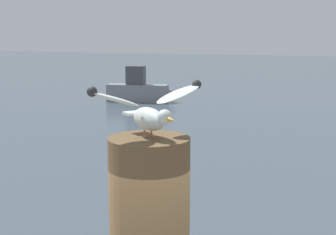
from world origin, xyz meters
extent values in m
cylinder|color=#C66C60|center=(0.50, -0.56, 2.65)|extent=(0.01, 0.01, 0.04)
cylinder|color=#C66C60|center=(0.52, -0.53, 2.65)|extent=(0.01, 0.01, 0.04)
ellipsoid|color=white|center=(0.52, -0.55, 2.72)|extent=(0.24, 0.21, 0.10)
sphere|color=white|center=(0.62, -0.64, 2.75)|extent=(0.06, 0.06, 0.06)
cone|color=gold|center=(0.66, -0.67, 2.75)|extent=(0.05, 0.04, 0.02)
cube|color=white|center=(0.40, -0.46, 2.73)|extent=(0.10, 0.11, 0.01)
ellipsoid|color=white|center=(0.41, -0.67, 2.82)|extent=(0.23, 0.25, 0.09)
sphere|color=#2D2D2D|center=(0.35, -0.75, 2.86)|extent=(0.04, 0.04, 0.04)
ellipsoid|color=white|center=(0.61, -0.42, 2.82)|extent=(0.23, 0.25, 0.09)
sphere|color=#2D2D2D|center=(0.67, -0.34, 2.86)|extent=(0.04, 0.04, 0.04)
cube|color=gray|center=(-7.30, 17.68, 0.38)|extent=(2.71, 1.10, 0.75)
cone|color=gray|center=(-5.82, 17.91, 0.41)|extent=(0.72, 0.72, 0.63)
cube|color=#47474C|center=(-7.37, 17.67, 1.15)|extent=(0.86, 0.65, 0.80)
camera|label=1|loc=(1.34, -2.60, 3.11)|focal=54.48mm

